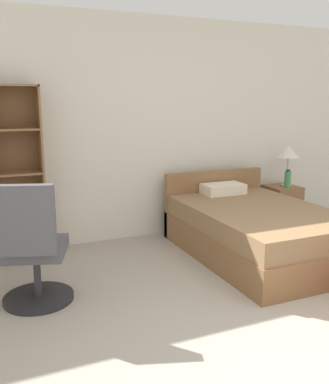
% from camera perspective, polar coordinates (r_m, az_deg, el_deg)
% --- Properties ---
extents(wall_back, '(9.00, 0.06, 2.60)m').
position_cam_1_polar(wall_back, '(5.19, -1.49, 8.33)').
color(wall_back, silver).
rests_on(wall_back, ground_plane).
extents(bed, '(1.33, 2.00, 0.79)m').
position_cam_1_polar(bed, '(4.74, 12.00, -4.93)').
color(bed, brown).
rests_on(bed, ground_plane).
extents(office_chair, '(0.61, 0.68, 1.05)m').
position_cam_1_polar(office_chair, '(3.61, -17.11, -7.75)').
color(office_chair, '#232326').
rests_on(office_chair, ground_plane).
extents(nightstand, '(0.40, 0.43, 0.52)m').
position_cam_1_polar(nightstand, '(5.99, 15.35, -1.66)').
color(nightstand, brown).
rests_on(nightstand, ground_plane).
extents(table_lamp, '(0.27, 0.27, 0.54)m').
position_cam_1_polar(table_lamp, '(5.89, 16.20, 5.04)').
color(table_lamp, '#B2B2B7').
rests_on(table_lamp, nightstand).
extents(water_bottle, '(0.08, 0.08, 0.24)m').
position_cam_1_polar(water_bottle, '(5.83, 16.09, 1.66)').
color(water_bottle, '#3F8C4C').
rests_on(water_bottle, nightstand).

